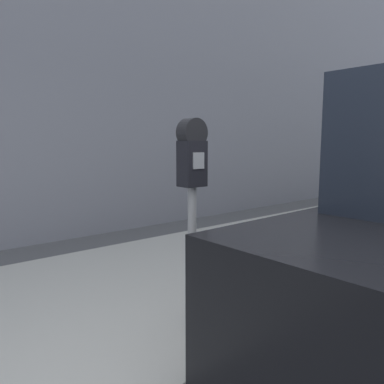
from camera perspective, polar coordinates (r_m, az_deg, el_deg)
sidewalk at (r=3.59m, az=-10.58°, el=-15.17°), size 24.00×2.80×0.10m
building_facade at (r=5.98m, az=-24.53°, el=24.54°), size 24.00×0.30×6.48m
parking_meter at (r=2.58m, az=0.01°, el=1.72°), size 0.20×0.14×1.49m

